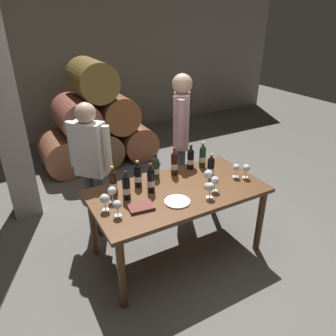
{
  "coord_description": "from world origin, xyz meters",
  "views": [
    {
      "loc": [
        -1.39,
        -2.29,
        2.32
      ],
      "look_at": [
        0.0,
        0.2,
        0.91
      ],
      "focal_mm": 33.84,
      "sensor_mm": 36.0,
      "label": 1
    }
  ],
  "objects_px": {
    "wine_glass_7": "(105,199)",
    "taster_seated_left": "(91,161)",
    "wine_glass_1": "(246,168)",
    "wine_glass_4": "(112,191)",
    "wine_glass_0": "(117,205)",
    "serving_plate": "(177,201)",
    "sommelier_presenting": "(181,131)",
    "wine_glass_3": "(208,175)",
    "wine_bottle_0": "(191,159)",
    "wine_glass_2": "(236,168)",
    "dining_table": "(178,198)",
    "wine_bottle_1": "(151,180)",
    "wine_bottle_2": "(174,163)",
    "wine_bottle_5": "(203,156)",
    "wine_glass_6": "(210,187)",
    "wine_bottle_8": "(126,187)",
    "wine_bottle_3": "(113,182)",
    "wine_bottle_7": "(211,167)",
    "wine_bottle_6": "(156,168)",
    "wine_bottle_4": "(138,175)",
    "wine_glass_5": "(215,181)",
    "tasting_notebook": "(141,207)"
  },
  "relations": [
    {
      "from": "wine_bottle_5",
      "to": "wine_bottle_8",
      "type": "relative_size",
      "value": 1.02
    },
    {
      "from": "wine_bottle_4",
      "to": "tasting_notebook",
      "type": "xyz_separation_m",
      "value": [
        -0.14,
        -0.37,
        -0.11
      ]
    },
    {
      "from": "wine_bottle_6",
      "to": "wine_glass_3",
      "type": "height_order",
      "value": "wine_bottle_6"
    },
    {
      "from": "wine_glass_7",
      "to": "wine_bottle_1",
      "type": "bearing_deg",
      "value": 10.37
    },
    {
      "from": "wine_bottle_3",
      "to": "wine_bottle_7",
      "type": "bearing_deg",
      "value": -10.32
    },
    {
      "from": "wine_bottle_1",
      "to": "wine_bottle_2",
      "type": "distance_m",
      "value": 0.43
    },
    {
      "from": "wine_bottle_0",
      "to": "wine_glass_2",
      "type": "distance_m",
      "value": 0.5
    },
    {
      "from": "wine_bottle_4",
      "to": "wine_glass_6",
      "type": "height_order",
      "value": "wine_bottle_4"
    },
    {
      "from": "wine_glass_0",
      "to": "wine_glass_7",
      "type": "height_order",
      "value": "wine_glass_7"
    },
    {
      "from": "wine_glass_1",
      "to": "wine_bottle_0",
      "type": "bearing_deg",
      "value": 129.81
    },
    {
      "from": "wine_bottle_0",
      "to": "wine_bottle_5",
      "type": "bearing_deg",
      "value": -8.53
    },
    {
      "from": "serving_plate",
      "to": "sommelier_presenting",
      "type": "height_order",
      "value": "sommelier_presenting"
    },
    {
      "from": "wine_bottle_2",
      "to": "wine_glass_4",
      "type": "distance_m",
      "value": 0.79
    },
    {
      "from": "dining_table",
      "to": "wine_glass_7",
      "type": "height_order",
      "value": "wine_glass_7"
    },
    {
      "from": "dining_table",
      "to": "wine_glass_2",
      "type": "distance_m",
      "value": 0.7
    },
    {
      "from": "wine_bottle_7",
      "to": "wine_glass_3",
      "type": "bearing_deg",
      "value": -134.7
    },
    {
      "from": "wine_glass_5",
      "to": "wine_bottle_4",
      "type": "bearing_deg",
      "value": 143.84
    },
    {
      "from": "wine_glass_4",
      "to": "serving_plate",
      "type": "relative_size",
      "value": 0.65
    },
    {
      "from": "wine_glass_6",
      "to": "wine_glass_2",
      "type": "bearing_deg",
      "value": 22.65
    },
    {
      "from": "wine_bottle_5",
      "to": "wine_glass_7",
      "type": "relative_size",
      "value": 1.84
    },
    {
      "from": "wine_bottle_4",
      "to": "wine_bottle_5",
      "type": "relative_size",
      "value": 0.95
    },
    {
      "from": "wine_glass_2",
      "to": "wine_glass_5",
      "type": "bearing_deg",
      "value": -161.33
    },
    {
      "from": "wine_bottle_8",
      "to": "wine_bottle_7",
      "type": "bearing_deg",
      "value": -2.24
    },
    {
      "from": "wine_bottle_8",
      "to": "sommelier_presenting",
      "type": "relative_size",
      "value": 0.17
    },
    {
      "from": "wine_glass_3",
      "to": "sommelier_presenting",
      "type": "xyz_separation_m",
      "value": [
        0.18,
        0.81,
        0.17
      ]
    },
    {
      "from": "serving_plate",
      "to": "taster_seated_left",
      "type": "relative_size",
      "value": 0.16
    },
    {
      "from": "wine_bottle_1",
      "to": "wine_glass_6",
      "type": "bearing_deg",
      "value": -40.33
    },
    {
      "from": "wine_bottle_7",
      "to": "wine_glass_0",
      "type": "relative_size",
      "value": 1.81
    },
    {
      "from": "wine_bottle_0",
      "to": "wine_bottle_8",
      "type": "distance_m",
      "value": 0.89
    },
    {
      "from": "wine_bottle_1",
      "to": "sommelier_presenting",
      "type": "height_order",
      "value": "sommelier_presenting"
    },
    {
      "from": "wine_bottle_8",
      "to": "wine_glass_4",
      "type": "distance_m",
      "value": 0.13
    },
    {
      "from": "wine_bottle_2",
      "to": "taster_seated_left",
      "type": "distance_m",
      "value": 0.87
    },
    {
      "from": "wine_glass_7",
      "to": "wine_glass_0",
      "type": "bearing_deg",
      "value": -65.37
    },
    {
      "from": "wine_glass_0",
      "to": "wine_glass_3",
      "type": "relative_size",
      "value": 0.92
    },
    {
      "from": "wine_bottle_0",
      "to": "wine_bottle_1",
      "type": "height_order",
      "value": "wine_bottle_1"
    },
    {
      "from": "wine_glass_1",
      "to": "wine_glass_4",
      "type": "relative_size",
      "value": 0.97
    },
    {
      "from": "wine_bottle_2",
      "to": "wine_bottle_5",
      "type": "relative_size",
      "value": 1.06
    },
    {
      "from": "wine_glass_7",
      "to": "taster_seated_left",
      "type": "relative_size",
      "value": 0.1
    },
    {
      "from": "wine_glass_3",
      "to": "tasting_notebook",
      "type": "relative_size",
      "value": 0.74
    },
    {
      "from": "wine_glass_1",
      "to": "wine_bottle_8",
      "type": "bearing_deg",
      "value": 170.17
    },
    {
      "from": "wine_glass_6",
      "to": "wine_glass_7",
      "type": "height_order",
      "value": "wine_glass_7"
    },
    {
      "from": "wine_glass_5",
      "to": "sommelier_presenting",
      "type": "relative_size",
      "value": 0.09
    },
    {
      "from": "wine_bottle_3",
      "to": "taster_seated_left",
      "type": "distance_m",
      "value": 0.49
    },
    {
      "from": "wine_bottle_2",
      "to": "wine_glass_4",
      "type": "xyz_separation_m",
      "value": [
        -0.76,
        -0.2,
        -0.02
      ]
    },
    {
      "from": "wine_glass_6",
      "to": "wine_glass_7",
      "type": "bearing_deg",
      "value": 163.44
    },
    {
      "from": "dining_table",
      "to": "wine_glass_1",
      "type": "height_order",
      "value": "wine_glass_1"
    },
    {
      "from": "wine_bottle_4",
      "to": "wine_glass_3",
      "type": "bearing_deg",
      "value": -26.86
    },
    {
      "from": "wine_bottle_8",
      "to": "wine_glass_6",
      "type": "height_order",
      "value": "wine_bottle_8"
    },
    {
      "from": "dining_table",
      "to": "wine_bottle_6",
      "type": "xyz_separation_m",
      "value": [
        -0.08,
        0.32,
        0.21
      ]
    },
    {
      "from": "wine_bottle_7",
      "to": "wine_glass_1",
      "type": "distance_m",
      "value": 0.37
    }
  ]
}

